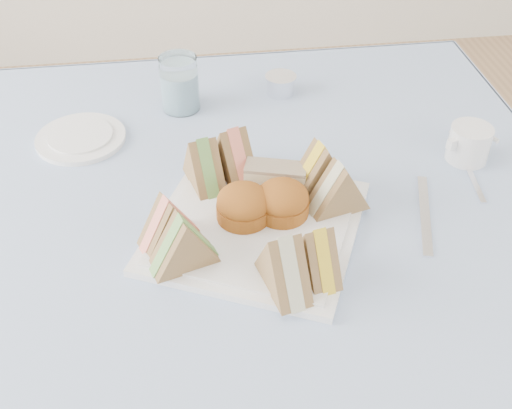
{
  "coord_description": "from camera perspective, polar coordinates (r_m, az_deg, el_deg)",
  "views": [
    {
      "loc": [
        -0.13,
        -0.79,
        1.41
      ],
      "look_at": [
        -0.03,
        -0.07,
        0.8
      ],
      "focal_mm": 45.0,
      "sensor_mm": 36.0,
      "label": 1
    }
  ],
  "objects": [
    {
      "name": "sandwich_bl_a",
      "position": [
        1.03,
        -4.7,
        3.85
      ],
      "size": [
        0.07,
        0.11,
        0.09
      ],
      "primitive_type": null,
      "rotation": [
        0.0,
        0.0,
        1.82
      ],
      "color": "#8F7351",
      "rests_on": "serving_plate"
    },
    {
      "name": "tablecloth",
      "position": [
        1.04,
        1.15,
        0.37
      ],
      "size": [
        1.02,
        1.02,
        0.01
      ],
      "primitive_type": "cube",
      "color": "#9EB6E0",
      "rests_on": "table"
    },
    {
      "name": "sandwich_fl_a",
      "position": [
        0.93,
        -7.79,
        -1.34
      ],
      "size": [
        0.1,
        0.08,
        0.08
      ],
      "primitive_type": null,
      "rotation": [
        0.0,
        0.0,
        0.42
      ],
      "color": "#8F7351",
      "rests_on": "serving_plate"
    },
    {
      "name": "creamer_jug",
      "position": [
        1.17,
        18.41,
        5.16
      ],
      "size": [
        0.09,
        0.09,
        0.06
      ],
      "primitive_type": "cylinder",
      "rotation": [
        0.0,
        0.0,
        0.36
      ],
      "color": "white",
      "rests_on": "tablecloth"
    },
    {
      "name": "serving_plate",
      "position": [
        0.98,
        -0.0,
        -1.96
      ],
      "size": [
        0.4,
        0.4,
        0.01
      ],
      "primitive_type": "cube",
      "rotation": [
        0.0,
        0.0,
        -0.43
      ],
      "color": "white",
      "rests_on": "tablecloth"
    },
    {
      "name": "sandwich_fr_a",
      "position": [
        0.88,
        5.51,
        -4.13
      ],
      "size": [
        0.06,
        0.1,
        0.08
      ],
      "primitive_type": null,
      "rotation": [
        0.0,
        0.0,
        -1.36
      ],
      "color": "#8F7351",
      "rests_on": "serving_plate"
    },
    {
      "name": "sandwich_br_a",
      "position": [
        0.99,
        7.36,
        1.62
      ],
      "size": [
        0.11,
        0.07,
        0.09
      ],
      "primitive_type": null,
      "rotation": [
        0.0,
        0.0,
        -2.88
      ],
      "color": "#8F7351",
      "rests_on": "serving_plate"
    },
    {
      "name": "tea_strainer",
      "position": [
        1.31,
        2.21,
        10.53
      ],
      "size": [
        0.06,
        0.06,
        0.04
      ],
      "primitive_type": "cylinder",
      "rotation": [
        0.0,
        0.0,
        -0.02
      ],
      "color": "white",
      "rests_on": "tablecloth"
    },
    {
      "name": "scone_left",
      "position": [
        0.97,
        -1.12,
        -0.01
      ],
      "size": [
        0.1,
        0.1,
        0.06
      ],
      "primitive_type": "cylinder",
      "rotation": [
        0.0,
        0.0,
        -0.28
      ],
      "color": "#8D4311",
      "rests_on": "serving_plate"
    },
    {
      "name": "knife",
      "position": [
        1.04,
        14.77,
        -0.85
      ],
      "size": [
        0.07,
        0.19,
        0.0
      ],
      "primitive_type": "cube",
      "rotation": [
        0.0,
        0.0,
        -0.28
      ],
      "color": "white",
      "rests_on": "tablecloth"
    },
    {
      "name": "water_glass",
      "position": [
        1.25,
        -6.81,
        10.63
      ],
      "size": [
        0.09,
        0.09,
        0.11
      ],
      "primitive_type": "cylinder",
      "rotation": [
        0.0,
        0.0,
        0.32
      ],
      "color": "white",
      "rests_on": "tablecloth"
    },
    {
      "name": "sandwich_fl_b",
      "position": [
        0.89,
        -6.51,
        -3.22
      ],
      "size": [
        0.11,
        0.07,
        0.09
      ],
      "primitive_type": null,
      "rotation": [
        0.0,
        0.0,
        0.3
      ],
      "color": "#8F7351",
      "rests_on": "serving_plate"
    },
    {
      "name": "table",
      "position": [
        1.31,
        0.93,
        -12.25
      ],
      "size": [
        0.9,
        0.9,
        0.74
      ],
      "primitive_type": "cube",
      "color": "brown",
      "rests_on": "floor"
    },
    {
      "name": "side_plate",
      "position": [
        1.22,
        -15.31,
        5.7
      ],
      "size": [
        0.17,
        0.17,
        0.01
      ],
      "primitive_type": "cylinder",
      "rotation": [
        0.0,
        0.0,
        0.04
      ],
      "color": "white",
      "rests_on": "tablecloth"
    },
    {
      "name": "sandwich_br_b",
      "position": [
        1.02,
        5.69,
        3.35
      ],
      "size": [
        0.11,
        0.07,
        0.09
      ],
      "primitive_type": null,
      "rotation": [
        0.0,
        0.0,
        -2.85
      ],
      "color": "#8F7351",
      "rests_on": "serving_plate"
    },
    {
      "name": "fork",
      "position": [
        1.16,
        18.43,
        2.8
      ],
      "size": [
        0.03,
        0.17,
        0.0
      ],
      "primitive_type": "cube",
      "rotation": [
        0.0,
        0.0,
        -0.11
      ],
      "color": "white",
      "rests_on": "tablecloth"
    },
    {
      "name": "scone_right",
      "position": [
        0.98,
        2.35,
        0.34
      ],
      "size": [
        0.09,
        0.09,
        0.06
      ],
      "primitive_type": "cylinder",
      "rotation": [
        0.0,
        0.0,
        -0.05
      ],
      "color": "#8D4311",
      "rests_on": "serving_plate"
    },
    {
      "name": "sandwich_fr_b",
      "position": [
        0.86,
        2.49,
        -5.07
      ],
      "size": [
        0.07,
        0.11,
        0.09
      ],
      "primitive_type": null,
      "rotation": [
        0.0,
        0.0,
        -1.33
      ],
      "color": "#8F7351",
      "rests_on": "serving_plate"
    },
    {
      "name": "sandwich_bl_b",
      "position": [
        1.05,
        -2.03,
        4.73
      ],
      "size": [
        0.08,
        0.11,
        0.09
      ],
      "primitive_type": null,
      "rotation": [
        0.0,
        0.0,
        1.92
      ],
      "color": "#8F7351",
      "rests_on": "serving_plate"
    },
    {
      "name": "pastry_slice",
      "position": [
        1.03,
        1.76,
        2.43
      ],
      "size": [
        0.1,
        0.06,
        0.05
      ],
      "primitive_type": "cube",
      "rotation": [
        0.0,
        0.0,
        -0.28
      ],
      "color": "#CAB893",
      "rests_on": "serving_plate"
    }
  ]
}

